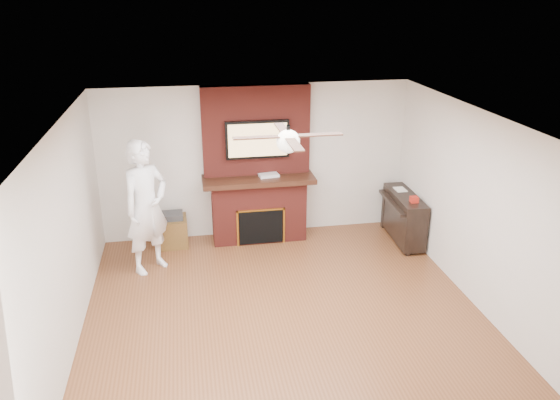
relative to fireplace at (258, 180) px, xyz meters
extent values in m
cube|color=brown|center=(0.00, -2.55, -1.09)|extent=(5.36, 5.86, 0.18)
cube|color=white|center=(0.00, -2.55, 1.59)|extent=(5.36, 5.86, 0.18)
cube|color=beige|center=(0.00, 0.29, 0.25)|extent=(5.36, 0.18, 2.50)
cube|color=beige|center=(0.00, -5.39, 0.25)|extent=(5.36, 0.18, 2.50)
cube|color=beige|center=(-2.59, -2.55, 0.25)|extent=(0.18, 5.86, 2.50)
cube|color=beige|center=(2.59, -2.55, 0.25)|extent=(0.18, 5.86, 2.50)
cube|color=maroon|center=(0.00, -0.05, -0.50)|extent=(1.50, 0.50, 1.00)
cube|color=black|center=(0.00, -0.08, 0.04)|extent=(1.78, 0.64, 0.08)
cube|color=maroon|center=(0.00, 0.10, 0.79)|extent=(1.70, 0.20, 1.42)
cube|color=black|center=(0.00, -0.30, -0.69)|extent=(0.70, 0.06, 0.55)
cube|color=#BF8C2D|center=(0.00, -0.31, -0.40)|extent=(0.78, 0.02, 0.03)
cube|color=#BF8C2D|center=(-0.38, -0.31, -0.69)|extent=(0.03, 0.02, 0.61)
cube|color=#BF8C2D|center=(0.38, -0.31, -0.69)|extent=(0.03, 0.02, 0.61)
cube|color=black|center=(0.00, -0.04, 0.68)|extent=(1.00, 0.07, 0.60)
cube|color=tan|center=(0.00, -0.08, 0.68)|extent=(0.92, 0.01, 0.52)
cylinder|color=black|center=(0.00, -2.55, 1.43)|extent=(0.04, 0.04, 0.14)
sphere|color=white|center=(0.00, -2.55, 1.32)|extent=(0.26, 0.26, 0.26)
cube|color=black|center=(0.33, -2.55, 1.38)|extent=(0.55, 0.11, 0.01)
cube|color=black|center=(0.00, -2.22, 1.38)|extent=(0.11, 0.55, 0.01)
cube|color=black|center=(-0.33, -2.55, 1.38)|extent=(0.55, 0.11, 0.01)
cube|color=black|center=(0.00, -2.88, 1.38)|extent=(0.11, 0.55, 0.01)
imported|color=white|center=(-1.71, -0.83, -0.01)|extent=(0.86, 0.83, 1.96)
cube|color=#553918|center=(-1.41, -0.07, -0.77)|extent=(0.49, 0.49, 0.46)
cube|color=#2D2E30|center=(-1.41, -0.07, -0.49)|extent=(0.37, 0.30, 0.09)
cube|color=black|center=(2.31, -0.55, -0.58)|extent=(0.42, 1.23, 0.75)
cube|color=black|center=(2.18, -1.09, -0.67)|extent=(0.06, 0.09, 0.65)
cube|color=black|center=(2.18, -0.01, -0.67)|extent=(0.06, 0.09, 0.65)
cube|color=black|center=(2.11, -0.55, -0.32)|extent=(0.19, 1.12, 0.05)
cube|color=silver|center=(2.31, -0.31, -0.20)|extent=(0.17, 0.23, 0.01)
cube|color=red|center=(2.31, -0.87, -0.16)|extent=(0.11, 0.11, 0.09)
cube|color=silver|center=(0.16, -0.10, 0.11)|extent=(0.33, 0.22, 0.04)
cylinder|color=#468736|center=(-0.07, -0.18, -0.95)|extent=(0.08, 0.08, 0.10)
cylinder|color=beige|center=(0.05, -0.18, -0.94)|extent=(0.09, 0.09, 0.10)
cylinder|color=#2F508E|center=(0.28, -0.17, -0.95)|extent=(0.07, 0.07, 0.08)
camera|label=1|loc=(-1.11, -8.22, 2.90)|focal=35.00mm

